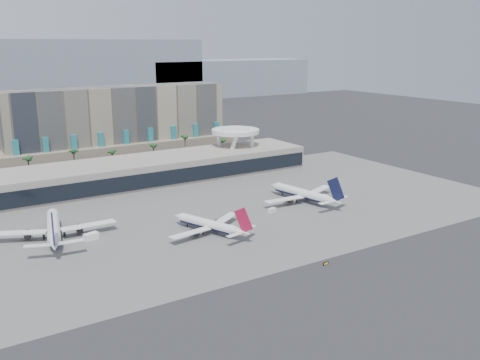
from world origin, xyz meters
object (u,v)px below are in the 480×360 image
service_vehicle_a (91,236)px  service_vehicle_b (272,210)px  airliner_left (53,228)px  airliner_right (303,194)px  taxiway_sign (326,263)px  airliner_centre (210,225)px

service_vehicle_a → service_vehicle_b: 71.91m
airliner_left → airliner_right: 103.09m
service_vehicle_b → taxiway_sign: bearing=-125.5°
service_vehicle_b → taxiway_sign: (-16.50, -51.78, -0.43)m
taxiway_sign → airliner_centre: bearing=105.9°
service_vehicle_b → airliner_left: bearing=150.5°
airliner_centre → service_vehicle_b: bearing=-8.0°
airliner_right → service_vehicle_b: size_ratio=11.68×
service_vehicle_b → service_vehicle_a: bearing=155.3°
airliner_left → service_vehicle_b: size_ratio=12.54×
airliner_centre → airliner_right: size_ratio=0.84×
airliner_right → airliner_left: bearing=164.1°
airliner_right → service_vehicle_b: bearing=-174.9°
airliner_centre → taxiway_sign: 47.46m
airliner_centre → airliner_left: bearing=133.1°
airliner_centre → service_vehicle_b: 33.81m
service_vehicle_a → taxiway_sign: size_ratio=2.34×
airliner_left → airliner_centre: size_ratio=1.27×
taxiway_sign → service_vehicle_a: bearing=127.8°
service_vehicle_b → taxiway_sign: size_ratio=1.65×
airliner_right → service_vehicle_b: (-20.41, -5.30, -2.71)m
airliner_centre → taxiway_sign: (16.43, -44.45, -2.71)m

